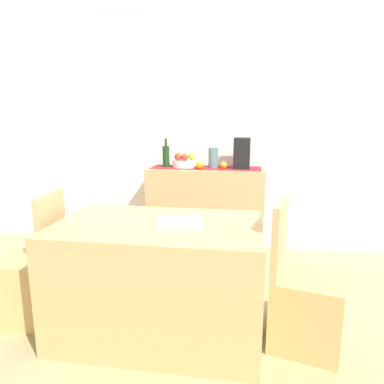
# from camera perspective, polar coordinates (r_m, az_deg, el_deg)

# --- Properties ---
(ground_plane) EXTENTS (6.40, 6.40, 0.02)m
(ground_plane) POSITION_cam_1_polar(r_m,az_deg,el_deg) (2.89, -1.48, -16.62)
(ground_plane) COLOR tan
(ground_plane) RESTS_ON ground
(room_wall_rear) EXTENTS (6.40, 0.06, 2.70)m
(room_wall_rear) POSITION_cam_1_polar(r_m,az_deg,el_deg) (3.70, 1.79, 11.59)
(room_wall_rear) COLOR silver
(room_wall_rear) RESTS_ON ground
(sideboard_console) EXTENTS (1.17, 0.42, 0.89)m
(sideboard_console) POSITION_cam_1_polar(r_m,az_deg,el_deg) (3.56, 2.27, -3.13)
(sideboard_console) COLOR tan
(sideboard_console) RESTS_ON ground
(table_runner) EXTENTS (1.10, 0.32, 0.01)m
(table_runner) POSITION_cam_1_polar(r_m,az_deg,el_deg) (3.47, 2.33, 4.07)
(table_runner) COLOR maroon
(table_runner) RESTS_ON sideboard_console
(fruit_bowl) EXTENTS (0.26, 0.26, 0.07)m
(fruit_bowl) POSITION_cam_1_polar(r_m,az_deg,el_deg) (3.50, -1.20, 4.77)
(fruit_bowl) COLOR white
(fruit_bowl) RESTS_ON table_runner
(apple_left) EXTENTS (0.07, 0.07, 0.07)m
(apple_left) POSITION_cam_1_polar(r_m,az_deg,el_deg) (3.45, -2.34, 5.88)
(apple_left) COLOR #B43422
(apple_left) RESTS_ON fruit_bowl
(apple_center) EXTENTS (0.08, 0.08, 0.08)m
(apple_center) POSITION_cam_1_polar(r_m,az_deg,el_deg) (3.54, -2.25, 6.05)
(apple_center) COLOR #8FB439
(apple_center) RESTS_ON fruit_bowl
(apple_front) EXTENTS (0.07, 0.07, 0.07)m
(apple_front) POSITION_cam_1_polar(r_m,az_deg,el_deg) (3.43, -1.23, 5.80)
(apple_front) COLOR red
(apple_front) RESTS_ON fruit_bowl
(apple_right) EXTENTS (0.07, 0.07, 0.07)m
(apple_right) POSITION_cam_1_polar(r_m,az_deg,el_deg) (3.54, -1.14, 5.99)
(apple_right) COLOR #89B231
(apple_right) RESTS_ON fruit_bowl
(apple_rear) EXTENTS (0.07, 0.07, 0.07)m
(apple_rear) POSITION_cam_1_polar(r_m,az_deg,el_deg) (3.50, -0.00, 5.97)
(apple_rear) COLOR #8BB431
(apple_rear) RESTS_ON fruit_bowl
(wine_bottle) EXTENTS (0.07, 0.07, 0.29)m
(wine_bottle) POSITION_cam_1_polar(r_m,az_deg,el_deg) (3.53, -4.35, 6.01)
(wine_bottle) COLOR #183A19
(wine_bottle) RESTS_ON sideboard_console
(coffee_maker) EXTENTS (0.16, 0.18, 0.31)m
(coffee_maker) POSITION_cam_1_polar(r_m,az_deg,el_deg) (3.43, 8.30, 6.41)
(coffee_maker) COLOR black
(coffee_maker) RESTS_ON sideboard_console
(ceramic_vase) EXTENTS (0.10, 0.10, 0.21)m
(ceramic_vase) POSITION_cam_1_polar(r_m,az_deg,el_deg) (3.45, 3.56, 5.68)
(ceramic_vase) COLOR slate
(ceramic_vase) RESTS_ON sideboard_console
(orange_loose_mid) EXTENTS (0.07, 0.07, 0.07)m
(orange_loose_mid) POSITION_cam_1_polar(r_m,az_deg,el_deg) (3.41, 5.30, 4.48)
(orange_loose_mid) COLOR orange
(orange_loose_mid) RESTS_ON sideboard_console
(orange_loose_near_bowl) EXTENTS (0.08, 0.08, 0.08)m
(orange_loose_near_bowl) POSITION_cam_1_polar(r_m,az_deg,el_deg) (3.38, 1.29, 4.48)
(orange_loose_near_bowl) COLOR orange
(orange_loose_near_bowl) RESTS_ON sideboard_console
(dining_table) EXTENTS (1.28, 0.79, 0.74)m
(dining_table) POSITION_cam_1_polar(r_m,az_deg,el_deg) (2.28, -5.47, -14.08)
(dining_table) COLOR tan
(dining_table) RESTS_ON ground
(open_book) EXTENTS (0.32, 0.26, 0.02)m
(open_book) POSITION_cam_1_polar(r_m,az_deg,el_deg) (2.12, -2.18, -5.04)
(open_book) COLOR white
(open_book) RESTS_ON dining_table
(chair_near_window) EXTENTS (0.45, 0.45, 0.90)m
(chair_near_window) POSITION_cam_1_polar(r_m,az_deg,el_deg) (2.68, -25.00, -13.52)
(chair_near_window) COLOR tan
(chair_near_window) RESTS_ON ground
(chair_by_corner) EXTENTS (0.48, 0.48, 0.90)m
(chair_by_corner) POSITION_cam_1_polar(r_m,az_deg,el_deg) (2.30, 18.08, -17.31)
(chair_by_corner) COLOR tan
(chair_by_corner) RESTS_ON ground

